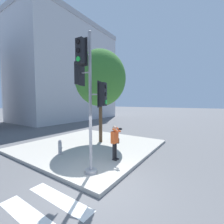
# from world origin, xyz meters

# --- Properties ---
(ground_plane) EXTENTS (160.00, 160.00, 0.00)m
(ground_plane) POSITION_xyz_m (0.00, 0.00, 0.00)
(ground_plane) COLOR #5B5B5E
(sidewalk_corner) EXTENTS (8.00, 8.00, 0.16)m
(sidewalk_corner) POSITION_xyz_m (3.50, 3.50, 0.08)
(sidewalk_corner) COLOR #ADA89E
(sidewalk_corner) RESTS_ON ground_plane
(traffic_signal_pole) EXTENTS (1.02, 1.36, 5.66)m
(traffic_signal_pole) POSITION_xyz_m (0.35, 0.70, 3.55)
(traffic_signal_pole) COLOR #939399
(traffic_signal_pole) RESTS_ON sidewalk_corner
(person_photographer) EXTENTS (0.58, 0.54, 1.71)m
(person_photographer) POSITION_xyz_m (2.18, 0.64, 1.18)
(person_photographer) COLOR black
(person_photographer) RESTS_ON sidewalk_corner
(street_tree) EXTENTS (3.60, 3.60, 6.54)m
(street_tree) POSITION_xyz_m (4.43, 3.32, 4.71)
(street_tree) COLOR brown
(street_tree) RESTS_ON sidewalk_corner
(fire_hydrant) EXTENTS (0.19, 0.25, 0.80)m
(fire_hydrant) POSITION_xyz_m (1.10, 3.55, 0.56)
(fire_hydrant) COLOR #99999E
(fire_hydrant) RESTS_ON sidewalk_corner
(building_right) EXTENTS (17.43, 9.42, 16.47)m
(building_right) POSITION_xyz_m (14.15, 18.34, 8.25)
(building_right) COLOR #BCBCC1
(building_right) RESTS_ON ground_plane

